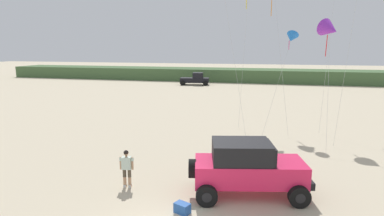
% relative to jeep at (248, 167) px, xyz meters
% --- Properties ---
extents(dune_ridge, '(90.00, 7.04, 2.17)m').
position_rel_jeep_xyz_m(dune_ridge, '(-4.90, 45.39, -0.11)').
color(dune_ridge, '#426038').
rests_on(dune_ridge, ground_plane).
extents(jeep, '(5.01, 3.26, 2.26)m').
position_rel_jeep_xyz_m(jeep, '(0.00, 0.00, 0.00)').
color(jeep, '#EA2151').
rests_on(jeep, ground_plane).
extents(person_watching, '(0.62, 0.36, 1.67)m').
position_rel_jeep_xyz_m(person_watching, '(-5.11, -0.52, -0.26)').
color(person_watching, tan).
rests_on(person_watching, ground_plane).
extents(cooler_box, '(0.66, 0.55, 0.38)m').
position_rel_jeep_xyz_m(cooler_box, '(-2.18, -2.09, -1.01)').
color(cooler_box, '#23519E').
rests_on(cooler_box, ground_plane).
extents(distant_pickup, '(4.82, 2.96, 1.98)m').
position_rel_jeep_xyz_m(distant_pickup, '(-11.18, 37.71, -0.26)').
color(distant_pickup, black).
rests_on(distant_pickup, ground_plane).
extents(kite_white_parafoil, '(2.23, 3.68, 7.14)m').
position_rel_jeep_xyz_m(kite_white_parafoil, '(2.01, 10.80, 5.42)').
color(kite_white_parafoil, blue).
rests_on(kite_white_parafoil, ground_plane).
extents(kite_purple_stunt, '(1.96, 5.74, 7.95)m').
position_rel_jeep_xyz_m(kite_purple_stunt, '(4.35, 10.33, 5.93)').
color(kite_purple_stunt, purple).
rests_on(kite_purple_stunt, ground_plane).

